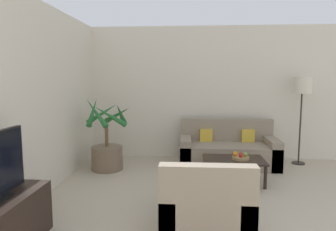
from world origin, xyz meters
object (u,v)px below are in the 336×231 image
coffee_table (234,162)px  potted_palm (107,148)px  sofa_loveseat (228,151)px  apple_red (241,155)px  fruit_bowl (241,158)px  ottoman (199,191)px  apple_green (245,154)px  orange_fruit (235,154)px  armchair (206,211)px  floor_lamp (302,90)px

coffee_table → potted_palm: bearing=166.1°
sofa_loveseat → apple_red: bearing=-86.3°
fruit_bowl → potted_palm: bearing=166.2°
sofa_loveseat → ottoman: (-0.61, -1.86, -0.09)m
coffee_table → ottoman: 1.07m
apple_green → orange_fruit: (-0.16, 0.01, 0.01)m
armchair → fruit_bowl: bearing=69.0°
coffee_table → orange_fruit: (0.02, 0.01, 0.13)m
potted_palm → apple_green: 2.43m
apple_red → coffee_table: bearing=149.5°
potted_palm → apple_green: (2.36, -0.54, 0.06)m
ottoman → apple_green: bearing=49.8°
potted_palm → apple_red: potted_palm is taller
coffee_table → apple_red: bearing=-30.5°
potted_palm → orange_fruit: 2.27m
fruit_bowl → apple_green: bearing=16.8°
potted_palm → ottoman: bearing=-41.7°
potted_palm → fruit_bowl: 2.36m
sofa_loveseat → fruit_bowl: 1.00m
fruit_bowl → apple_red: apple_red is taller
apple_red → ottoman: bearing=-128.9°
floor_lamp → orange_fruit: bearing=-140.5°
fruit_bowl → armchair: size_ratio=0.29×
sofa_loveseat → coffee_table: bearing=-91.9°
potted_palm → ottoman: potted_palm is taller
potted_palm → apple_red: (2.28, -0.60, 0.07)m
orange_fruit → ottoman: bearing=-123.4°
armchair → ottoman: 0.79m
sofa_loveseat → coffee_table: 0.97m
apple_red → orange_fruit: size_ratio=0.93×
sofa_loveseat → potted_palm: bearing=-169.1°
floor_lamp → fruit_bowl: size_ratio=6.20×
potted_palm → orange_fruit: size_ratio=17.36×
apple_green → armchair: 1.84m
potted_palm → apple_red: size_ratio=18.69×
apple_green → sofa_loveseat: bearing=98.8°
apple_red → armchair: size_ratio=0.08×
apple_red → apple_green: (0.08, 0.06, -0.00)m
coffee_table → ottoman: bearing=-122.8°
coffee_table → fruit_bowl: size_ratio=3.56×
apple_red → orange_fruit: (-0.08, 0.07, 0.00)m
potted_palm → coffee_table: potted_palm is taller
floor_lamp → armchair: 3.64m
floor_lamp → armchair: size_ratio=1.82×
apple_green → armchair: (-0.71, -1.68, -0.19)m
potted_palm → sofa_loveseat: 2.26m
floor_lamp → apple_green: size_ratio=25.31×
floor_lamp → ottoman: floor_lamp is taller
floor_lamp → fruit_bowl: (-1.31, -1.18, -1.02)m
fruit_bowl → orange_fruit: (-0.09, 0.03, 0.06)m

